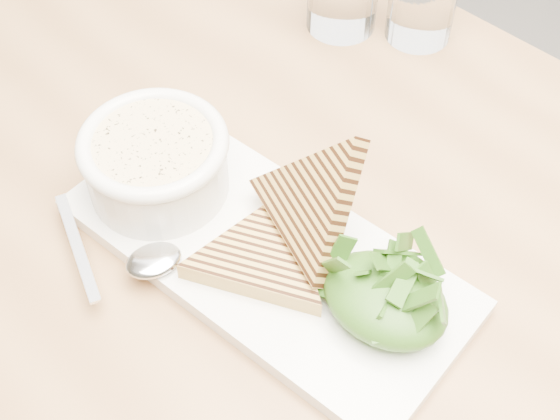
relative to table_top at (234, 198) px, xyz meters
The scene contains 12 objects.
table_top is the anchor object (origin of this frame).
table_leg_bl 0.70m from the table_top, 147.66° to the left, with size 0.06×0.06×0.70m, color #9A6E42.
platter 0.10m from the table_top, 32.01° to the right, with size 0.36×0.16×0.02m, color white.
soup_bowl 0.09m from the table_top, 129.19° to the right, with size 0.13×0.13×0.05m, color white.
soup 0.11m from the table_top, 129.19° to the right, with size 0.11×0.11×0.01m, color #DFC189.
bowl_rim 0.11m from the table_top, 129.19° to the right, with size 0.13×0.13×0.01m, color white.
sandwich_flat 0.11m from the table_top, 36.07° to the right, with size 0.14×0.14×0.02m, color #B58C40, non-canonical shape.
sandwich_lean 0.13m from the table_top, ahead, with size 0.14×0.14×0.08m, color #B58C40, non-canonical shape.
salad_base 0.20m from the table_top, 11.92° to the right, with size 0.10×0.08×0.04m, color #16390B.
arugula_pile 0.20m from the table_top, 11.92° to the right, with size 0.11×0.10×0.05m, color #40721F, non-canonical shape.
spoon_bowl 0.13m from the table_top, 83.56° to the right, with size 0.04×0.05×0.01m, color silver.
spoon_handle 0.16m from the table_top, 108.66° to the right, with size 0.12×0.01×0.00m, color silver.
Camera 1 is at (0.07, -0.46, 1.29)m, focal length 50.00 mm.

